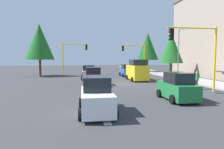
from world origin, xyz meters
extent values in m
plane|color=#353538|center=(0.00, 0.00, 0.00)|extent=(120.00, 120.00, 0.00)
cube|color=gray|center=(-5.00, 10.50, 0.07)|extent=(80.00, 4.00, 0.15)
cube|color=silver|center=(12.30, -3.00, 0.01)|extent=(2.20, 0.36, 0.01)
cone|color=silver|center=(11.00, -3.00, 0.01)|extent=(0.01, 1.10, 1.10)
cylinder|color=yellow|center=(-14.00, 7.50, 2.74)|extent=(0.18, 0.18, 5.47)
cylinder|color=yellow|center=(-14.00, 5.25, 5.32)|extent=(0.12, 4.50, 0.12)
cube|color=black|center=(-14.00, 3.36, 4.74)|extent=(0.36, 0.32, 0.96)
sphere|color=red|center=(-14.00, 3.18, 5.04)|extent=(0.18, 0.18, 0.18)
sphere|color=yellow|center=(-14.00, 3.18, 4.74)|extent=(0.18, 0.18, 0.18)
sphere|color=green|center=(-14.00, 3.18, 4.44)|extent=(0.18, 0.18, 0.18)
cylinder|color=yellow|center=(6.00, 7.50, 2.84)|extent=(0.18, 0.18, 5.68)
cylinder|color=yellow|center=(6.00, 5.25, 5.53)|extent=(0.12, 4.50, 0.12)
cube|color=black|center=(6.00, 3.36, 4.95)|extent=(0.36, 0.32, 0.96)
sphere|color=red|center=(6.00, 3.18, 5.25)|extent=(0.18, 0.18, 0.18)
sphere|color=yellow|center=(6.00, 3.18, 4.95)|extent=(0.18, 0.18, 0.18)
sphere|color=green|center=(6.00, 3.18, 4.65)|extent=(0.18, 0.18, 0.18)
cylinder|color=yellow|center=(-14.00, -7.50, 2.81)|extent=(0.18, 0.18, 5.63)
cylinder|color=yellow|center=(-14.00, -5.25, 5.48)|extent=(0.12, 4.50, 0.12)
cube|color=black|center=(-14.00, -3.36, 4.90)|extent=(0.36, 0.32, 0.96)
sphere|color=red|center=(-14.00, -3.18, 5.20)|extent=(0.18, 0.18, 0.18)
sphere|color=yellow|center=(-14.00, -3.18, 4.90)|extent=(0.18, 0.18, 0.18)
sphere|color=green|center=(-14.00, -3.18, 4.60)|extent=(0.18, 0.18, 0.18)
cylinder|color=slate|center=(-4.00, 9.20, 3.50)|extent=(0.14, 0.14, 7.00)
cylinder|color=slate|center=(-3.10, 9.20, 6.80)|extent=(1.80, 0.10, 0.10)
ellipsoid|color=silver|center=(-2.20, 9.20, 6.65)|extent=(0.56, 0.28, 0.20)
cylinder|color=brown|center=(-18.00, 9.50, 1.40)|extent=(0.36, 0.36, 2.80)
cone|color=#19511E|center=(-18.00, 9.50, 5.39)|extent=(4.47, 4.47, 5.59)
cylinder|color=brown|center=(-8.00, 10.00, 1.19)|extent=(0.36, 0.36, 2.39)
cone|color=#1E6023|center=(-8.00, 10.00, 4.57)|extent=(3.82, 3.82, 4.77)
cylinder|color=brown|center=(-12.00, -11.00, 1.46)|extent=(0.36, 0.36, 2.92)
cone|color=#1E6023|center=(-12.00, -11.00, 5.64)|extent=(4.68, 4.68, 5.84)
cube|color=yellow|center=(-3.48, 3.08, 1.09)|extent=(4.80, 1.90, 1.85)
cube|color=black|center=(-3.24, 3.08, 2.40)|extent=(2.50, 1.67, 0.76)
cylinder|color=black|center=(-4.97, 2.07, 0.30)|extent=(0.60, 0.20, 0.60)
cylinder|color=black|center=(-4.97, 4.09, 0.30)|extent=(0.60, 0.20, 0.60)
cylinder|color=black|center=(-1.99, 2.07, 0.30)|extent=(0.60, 0.20, 0.60)
cylinder|color=black|center=(-1.99, 4.09, 0.30)|extent=(0.60, 0.20, 0.60)
cube|color=red|center=(0.22, -2.94, 0.69)|extent=(4.03, 1.75, 1.05)
cube|color=black|center=(0.02, -2.94, 1.60)|extent=(2.10, 1.54, 0.76)
cylinder|color=black|center=(1.47, -2.01, 0.30)|extent=(0.60, 0.20, 0.60)
cylinder|color=black|center=(1.47, -3.88, 0.30)|extent=(0.60, 0.20, 0.60)
cylinder|color=black|center=(-1.03, -2.01, 0.30)|extent=(0.60, 0.20, 0.60)
cylinder|color=black|center=(-1.03, -3.88, 0.30)|extent=(0.60, 0.20, 0.60)
cube|color=#1E7238|center=(8.91, 2.50, 0.69)|extent=(3.61, 1.61, 1.05)
cube|color=black|center=(9.09, 2.50, 1.60)|extent=(1.88, 1.42, 0.76)
cylinder|color=black|center=(7.79, 1.64, 0.30)|extent=(0.60, 0.20, 0.60)
cylinder|color=black|center=(7.79, 3.37, 0.30)|extent=(0.60, 0.20, 0.60)
cylinder|color=black|center=(10.03, 1.64, 0.30)|extent=(0.60, 0.20, 0.60)
cylinder|color=black|center=(10.03, 3.37, 0.30)|extent=(0.60, 0.20, 0.60)
cube|color=white|center=(11.30, -3.36, 0.69)|extent=(3.94, 1.60, 1.05)
cube|color=black|center=(11.11, -3.36, 1.60)|extent=(2.05, 1.41, 0.76)
cylinder|color=black|center=(12.53, -2.50, 0.30)|extent=(0.60, 0.20, 0.60)
cylinder|color=black|center=(12.53, -4.23, 0.30)|extent=(0.60, 0.20, 0.60)
cylinder|color=black|center=(10.08, -2.50, 0.30)|extent=(0.60, 0.20, 0.60)
cylinder|color=black|center=(10.08, -4.23, 0.30)|extent=(0.60, 0.20, 0.60)
cube|color=blue|center=(-9.54, 3.07, 0.69)|extent=(4.09, 1.62, 1.05)
cube|color=black|center=(-9.34, 3.07, 1.60)|extent=(2.13, 1.42, 0.76)
cylinder|color=black|center=(-10.81, 2.20, 0.30)|extent=(0.60, 0.20, 0.60)
cylinder|color=black|center=(-10.81, 3.93, 0.30)|extent=(0.60, 0.20, 0.60)
cylinder|color=black|center=(-8.28, 2.20, 0.30)|extent=(0.60, 0.20, 0.60)
cylinder|color=black|center=(-8.28, 3.93, 0.30)|extent=(0.60, 0.20, 0.60)
cube|color=#B2B5BA|center=(-5.72, -3.24, 0.69)|extent=(3.83, 1.77, 1.05)
cube|color=black|center=(-5.91, -3.24, 1.60)|extent=(1.99, 1.56, 0.76)
cylinder|color=black|center=(-4.53, -2.30, 0.30)|extent=(0.60, 0.20, 0.60)
cylinder|color=black|center=(-4.53, -4.19, 0.30)|extent=(0.60, 0.20, 0.60)
cylinder|color=black|center=(-6.91, -2.30, 0.30)|extent=(0.60, 0.20, 0.60)
cylinder|color=black|center=(-6.91, -4.19, 0.30)|extent=(0.60, 0.20, 0.60)
cylinder|color=#262638|center=(4.72, 6.67, 0.42)|extent=(0.16, 0.16, 0.85)
cylinder|color=#262638|center=(4.52, 6.67, 0.42)|extent=(0.16, 0.16, 0.85)
cube|color=green|center=(4.62, 6.67, 1.15)|extent=(0.40, 0.24, 0.60)
sphere|color=tan|center=(4.62, 6.67, 1.59)|extent=(0.22, 0.22, 0.22)
camera|label=1|loc=(21.78, -4.10, 2.97)|focal=31.42mm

